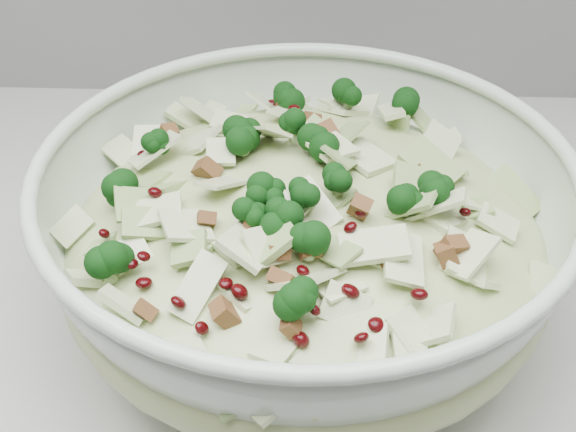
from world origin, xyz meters
name	(u,v)px	position (x,y,z in m)	size (l,w,h in m)	color
mixing_bowl	(305,246)	(-0.45, 1.61, 0.98)	(0.43, 0.43, 0.14)	beige
salad	(306,219)	(-0.45, 1.61, 1.00)	(0.38, 0.38, 0.15)	tan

